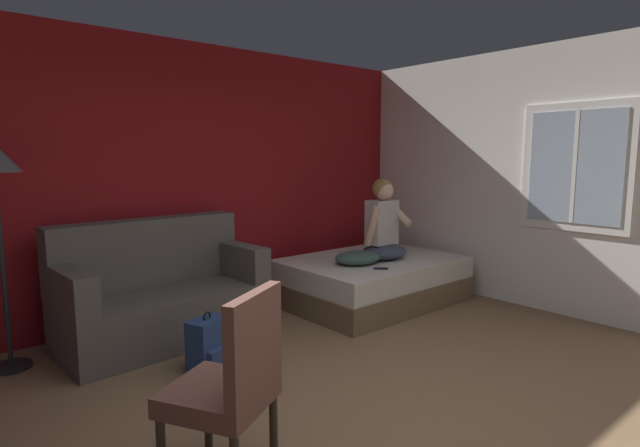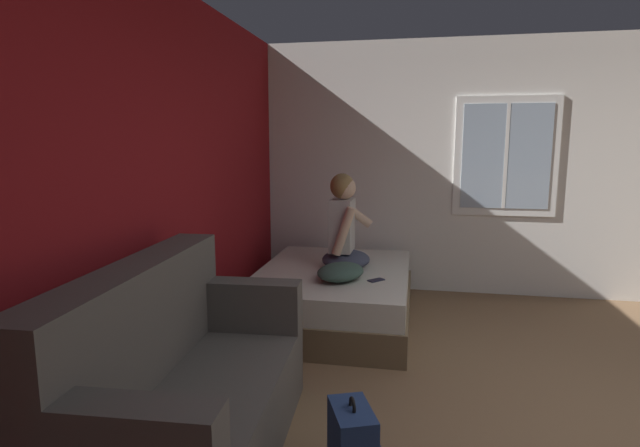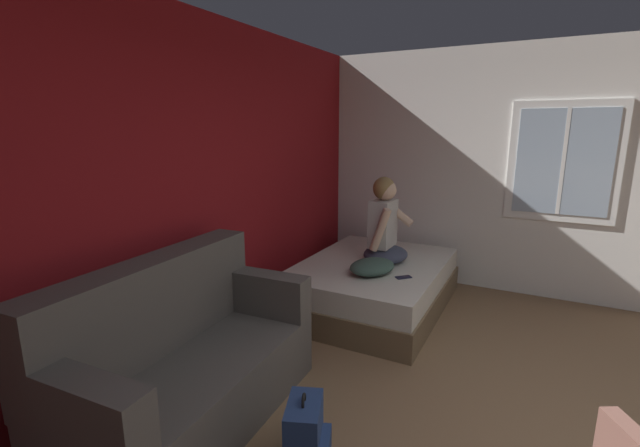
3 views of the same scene
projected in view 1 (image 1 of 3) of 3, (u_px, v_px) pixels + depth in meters
The scene contains 10 objects.
ground_plane at pixel (398, 446), 2.76m from camera, with size 40.00×40.00×0.00m, color brown.
wall_back_accent at pixel (162, 181), 4.87m from camera, with size 11.05×0.16×2.70m, color maroon.
wall_side_with_window at pixel (623, 182), 4.58m from camera, with size 0.19×7.31×2.70m.
bed at pixel (372, 280), 5.49m from camera, with size 1.91×1.39×0.48m.
couch at pixel (161, 295), 4.35m from camera, with size 1.74×0.92×1.04m.
side_chair at pixel (231, 381), 2.37m from camera, with size 0.63×0.63×0.98m.
person_seated at pixel (383, 226), 5.40m from camera, with size 0.53×0.46×0.88m.
backpack at pixel (209, 346), 3.71m from camera, with size 0.35×0.31×0.46m.
throw_pillow at pixel (358, 258), 5.14m from camera, with size 0.48×0.36×0.14m, color #385147.
cell_phone at pixel (381, 269), 4.95m from camera, with size 0.07×0.14×0.01m, color black.
Camera 1 is at (-2.00, -1.67, 1.60)m, focal length 28.00 mm.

